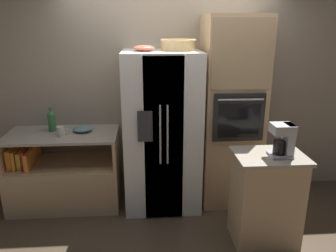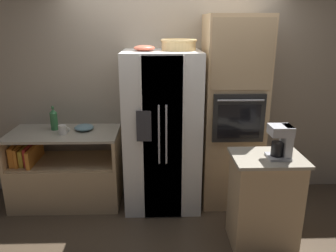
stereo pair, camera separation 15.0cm
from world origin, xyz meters
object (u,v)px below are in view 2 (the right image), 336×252
at_px(mixing_bowl, 84,127).
at_px(coffee_maker, 282,141).
at_px(fruit_bowl, 144,48).
at_px(refrigerator, 162,131).
at_px(wall_oven, 232,113).
at_px(wicker_basket, 179,44).
at_px(mug, 63,130).
at_px(bottle_tall, 54,119).

bearing_deg(mixing_bowl, coffee_maker, -26.30).
bearing_deg(mixing_bowl, fruit_bowl, -9.82).
bearing_deg(refrigerator, coffee_maker, -39.31).
bearing_deg(coffee_maker, wall_oven, 105.15).
bearing_deg(wicker_basket, refrigerator, -162.52).
relative_size(refrigerator, mug, 14.56).
height_order(wall_oven, wicker_basket, wall_oven).
distance_m(bottle_tall, mixing_bowl, 0.37).
relative_size(refrigerator, coffee_maker, 5.92).
bearing_deg(fruit_bowl, coffee_maker, -34.32).
distance_m(bottle_tall, mug, 0.24).
relative_size(refrigerator, mixing_bowl, 8.13).
height_order(mug, mixing_bowl, mug).
bearing_deg(wicker_basket, mug, -176.30).
xyz_separation_m(bottle_tall, mug, (0.14, -0.17, -0.08)).
distance_m(refrigerator, wicker_basket, 1.00).
xyz_separation_m(fruit_bowl, mixing_bowl, (-0.73, 0.13, -0.92)).
xyz_separation_m(wicker_basket, fruit_bowl, (-0.37, -0.08, -0.04)).
bearing_deg(coffee_maker, fruit_bowl, 145.68).
height_order(wall_oven, mug, wall_oven).
xyz_separation_m(wicker_basket, bottle_tall, (-1.46, 0.09, -0.86)).
bearing_deg(refrigerator, fruit_bowl, -174.62).
relative_size(wicker_basket, bottle_tall, 1.38).
xyz_separation_m(wall_oven, wicker_basket, (-0.63, 0.00, 0.79)).
height_order(fruit_bowl, bottle_tall, fruit_bowl).
bearing_deg(coffee_maker, mug, 158.97).
bearing_deg(coffee_maker, mixing_bowl, 153.70).
bearing_deg(coffee_maker, wicker_basket, 133.38).
bearing_deg(wall_oven, bottle_tall, 177.57).
bearing_deg(fruit_bowl, wall_oven, 4.27).
bearing_deg(refrigerator, mixing_bowl, 173.22).
bearing_deg(refrigerator, mug, -178.64).
height_order(bottle_tall, mug, bottle_tall).
height_order(wicker_basket, mug, wicker_basket).
bearing_deg(mixing_bowl, refrigerator, -6.78).
bearing_deg(bottle_tall, refrigerator, -6.52).
height_order(wall_oven, coffee_maker, wall_oven).
xyz_separation_m(refrigerator, mixing_bowl, (-0.92, 0.11, 0.02)).
bearing_deg(coffee_maker, refrigerator, 140.69).
bearing_deg(mug, refrigerator, 1.36).
relative_size(mug, coffee_maker, 0.41).
relative_size(refrigerator, bottle_tall, 6.39).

